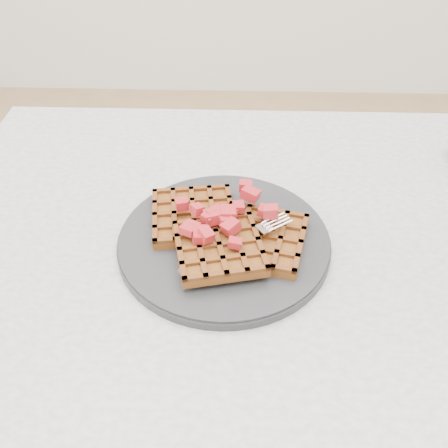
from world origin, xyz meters
The scene contains 5 objects.
table centered at (0.00, 0.00, 0.64)m, with size 1.20×0.80×0.75m.
plate centered at (-0.16, 0.01, 0.76)m, with size 0.30×0.30×0.02m, color #242527.
waffles centered at (-0.16, 0.00, 0.78)m, with size 0.23×0.21×0.03m.
strawberry_pile centered at (-0.16, 0.01, 0.80)m, with size 0.15×0.15×0.02m, color maroon, non-canonical shape.
fork centered at (-0.13, -0.02, 0.77)m, with size 0.02×0.18×0.02m, color silver, non-canonical shape.
Camera 1 is at (-0.14, -0.50, 1.24)m, focal length 40.00 mm.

